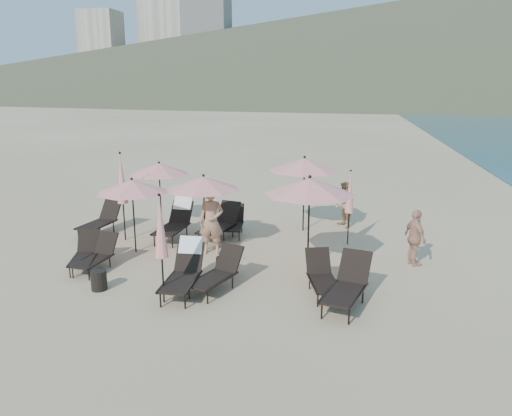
% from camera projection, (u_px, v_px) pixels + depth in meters
% --- Properties ---
extents(ground, '(800.00, 800.00, 0.00)m').
position_uv_depth(ground, '(244.00, 289.00, 11.82)').
color(ground, '#D6BA8C').
rests_on(ground, ground).
extents(volcanic_headland, '(690.00, 690.00, 55.00)m').
position_uv_depth(volcanic_headland, '(476.00, 45.00, 281.71)').
color(volcanic_headland, brown).
rests_on(volcanic_headland, ground).
extents(hotel_skyline, '(109.00, 82.00, 55.00)m').
position_uv_depth(hotel_skyline, '(180.00, 49.00, 281.30)').
color(hotel_skyline, beige).
rests_on(hotel_skyline, ground).
extents(lounger_0, '(0.97, 1.60, 0.87)m').
position_uv_depth(lounger_0, '(85.00, 253.00, 13.08)').
color(lounger_0, black).
rests_on(lounger_0, ground).
extents(lounger_1, '(0.73, 1.54, 0.86)m').
position_uv_depth(lounger_1, '(97.00, 255.00, 12.94)').
color(lounger_1, black).
rests_on(lounger_1, ground).
extents(lounger_2, '(0.73, 1.84, 1.13)m').
position_uv_depth(lounger_2, '(184.00, 269.00, 11.56)').
color(lounger_2, black).
rests_on(lounger_2, ground).
extents(lounger_3, '(1.13, 1.73, 0.93)m').
position_uv_depth(lounger_3, '(217.00, 272.00, 11.66)').
color(lounger_3, black).
rests_on(lounger_3, ground).
extents(lounger_4, '(0.97, 1.65, 0.89)m').
position_uv_depth(lounger_4, '(322.00, 276.00, 11.49)').
color(lounger_4, black).
rests_on(lounger_4, ground).
extents(lounger_5, '(1.15, 1.94, 1.05)m').
position_uv_depth(lounger_5, '(347.00, 285.00, 10.81)').
color(lounger_5, black).
rests_on(lounger_5, ground).
extents(lounger_6, '(0.92, 1.81, 0.99)m').
position_uv_depth(lounger_6, '(101.00, 220.00, 16.08)').
color(lounger_6, black).
rests_on(lounger_6, ground).
extents(lounger_7, '(0.81, 1.95, 1.19)m').
position_uv_depth(lounger_7, '(176.00, 220.00, 15.60)').
color(lounger_7, black).
rests_on(lounger_7, ground).
extents(lounger_8, '(1.09, 1.93, 1.05)m').
position_uv_depth(lounger_8, '(220.00, 223.00, 15.56)').
color(lounger_8, black).
rests_on(lounger_8, ground).
extents(lounger_9, '(0.76, 1.58, 0.88)m').
position_uv_depth(lounger_9, '(234.00, 222.00, 16.01)').
color(lounger_9, black).
rests_on(lounger_9, ground).
extents(umbrella_open_0, '(2.03, 2.03, 2.18)m').
position_uv_depth(umbrella_open_0, '(132.00, 186.00, 13.98)').
color(umbrella_open_0, black).
rests_on(umbrella_open_0, ground).
extents(umbrella_open_1, '(2.10, 2.10, 2.26)m').
position_uv_depth(umbrella_open_1, '(204.00, 183.00, 14.06)').
color(umbrella_open_1, black).
rests_on(umbrella_open_1, ground).
extents(umbrella_open_2, '(2.34, 2.34, 2.51)m').
position_uv_depth(umbrella_open_2, '(310.00, 186.00, 12.49)').
color(umbrella_open_2, black).
rests_on(umbrella_open_2, ground).
extents(umbrella_open_3, '(2.06, 2.06, 2.22)m').
position_uv_depth(umbrella_open_3, '(159.00, 169.00, 16.64)').
color(umbrella_open_3, black).
rests_on(umbrella_open_3, ground).
extents(umbrella_open_4, '(2.32, 2.32, 2.49)m').
position_uv_depth(umbrella_open_4, '(304.00, 165.00, 16.02)').
color(umbrella_open_4, black).
rests_on(umbrella_open_4, ground).
extents(umbrella_closed_0, '(0.29, 0.29, 2.48)m').
position_uv_depth(umbrella_closed_0, '(161.00, 228.00, 10.66)').
color(umbrella_closed_0, black).
rests_on(umbrella_closed_0, ground).
extents(umbrella_closed_1, '(0.27, 0.27, 2.29)m').
position_uv_depth(umbrella_closed_1, '(350.00, 193.00, 14.73)').
color(umbrella_closed_1, black).
rests_on(umbrella_closed_1, ground).
extents(umbrella_closed_2, '(0.32, 0.32, 2.76)m').
position_uv_depth(umbrella_closed_2, '(122.00, 179.00, 15.07)').
color(umbrella_closed_2, black).
rests_on(umbrella_closed_2, ground).
extents(side_table_0, '(0.38, 0.38, 0.47)m').
position_uv_depth(side_table_0, '(99.00, 280.00, 11.71)').
color(side_table_0, black).
rests_on(side_table_0, ground).
extents(side_table_1, '(0.44, 0.44, 0.46)m').
position_uv_depth(side_table_1, '(225.00, 266.00, 12.64)').
color(side_table_1, black).
rests_on(side_table_1, ground).
extents(beachgoer_a, '(0.74, 0.53, 1.91)m').
position_uv_depth(beachgoer_a, '(211.00, 221.00, 14.05)').
color(beachgoer_a, tan).
rests_on(beachgoer_a, ground).
extents(beachgoer_b, '(0.89, 0.95, 1.54)m').
position_uv_depth(beachgoer_b, '(345.00, 205.00, 16.74)').
color(beachgoer_b, '#A97D57').
rests_on(beachgoer_b, ground).
extents(beachgoer_c, '(0.72, 0.97, 1.52)m').
position_uv_depth(beachgoer_c, '(415.00, 238.00, 13.19)').
color(beachgoer_c, tan).
rests_on(beachgoer_c, ground).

